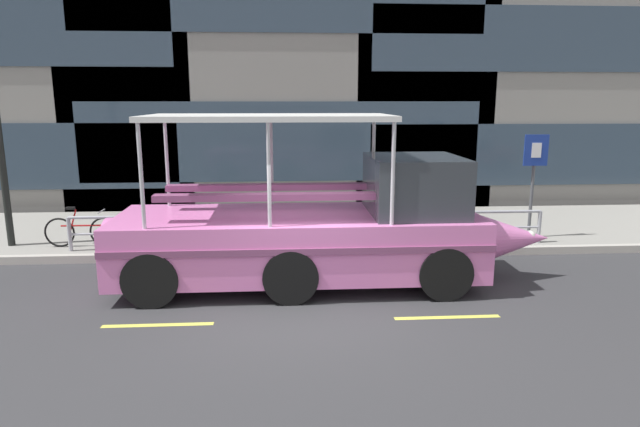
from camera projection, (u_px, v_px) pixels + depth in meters
name	position (u px, v px, depth m)	size (l,w,h in m)	color
ground_plane	(304.00, 309.00, 9.54)	(120.00, 120.00, 0.00)	#333335
sidewalk	(296.00, 229.00, 14.99)	(32.00, 4.80, 0.18)	gray
curb_edge	(299.00, 254.00, 12.56)	(32.00, 0.18, 0.18)	#B2ADA3
lane_centreline	(305.00, 321.00, 9.00)	(25.80, 0.12, 0.01)	#DBD64C
curb_guardrail	(311.00, 224.00, 12.78)	(11.18, 0.09, 0.82)	#9EA0A8
parking_sign	(534.00, 168.00, 13.36)	(0.60, 0.12, 2.59)	#4C4F54
leaned_bicycle	(82.00, 231.00, 12.82)	(1.74, 0.46, 0.96)	black
duck_tour_boat	(325.00, 230.00, 10.70)	(8.77, 2.48, 3.32)	pink
pedestrian_near_bow	(438.00, 196.00, 13.56)	(0.39, 0.38, 1.77)	#1E2338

